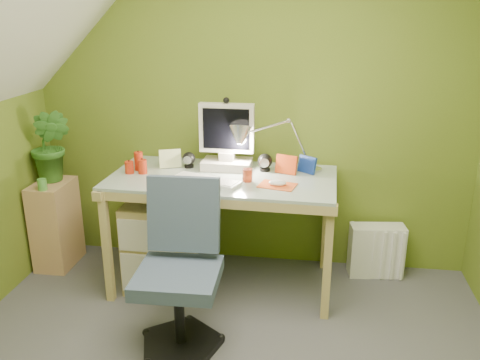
# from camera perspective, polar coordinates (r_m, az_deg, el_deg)

# --- Properties ---
(wall_back) EXTENTS (3.20, 0.01, 2.40)m
(wall_back) POSITION_cam_1_polar(r_m,az_deg,el_deg) (3.70, 1.37, 8.14)
(wall_back) COLOR olive
(wall_back) RESTS_ON floor
(desk) EXTENTS (1.53, 0.80, 0.81)m
(desk) POSITION_cam_1_polar(r_m,az_deg,el_deg) (3.56, -1.90, -5.75)
(desk) COLOR tan
(desk) RESTS_ON floor
(monitor) EXTENTS (0.38, 0.22, 0.52)m
(monitor) POSITION_cam_1_polar(r_m,az_deg,el_deg) (3.51, -1.50, 5.35)
(monitor) COLOR beige
(monitor) RESTS_ON desk
(speaker_left) EXTENTS (0.10, 0.10, 0.11)m
(speaker_left) POSITION_cam_1_polar(r_m,az_deg,el_deg) (3.60, -5.76, 2.26)
(speaker_left) COLOR black
(speaker_left) RESTS_ON desk
(speaker_right) EXTENTS (0.11, 0.11, 0.12)m
(speaker_right) POSITION_cam_1_polar(r_m,az_deg,el_deg) (3.51, 2.82, 2.00)
(speaker_right) COLOR black
(speaker_right) RESTS_ON desk
(keyboard) EXTENTS (0.48, 0.29, 0.02)m
(keyboard) POSITION_cam_1_polar(r_m,az_deg,el_deg) (3.30, -3.78, -0.08)
(keyboard) COLOR white
(keyboard) RESTS_ON desk
(mousepad) EXTENTS (0.26, 0.21, 0.01)m
(mousepad) POSITION_cam_1_polar(r_m,az_deg,el_deg) (3.24, 4.21, -0.61)
(mousepad) COLOR #DF5722
(mousepad) RESTS_ON desk
(mouse) EXTENTS (0.11, 0.07, 0.04)m
(mouse) POSITION_cam_1_polar(r_m,az_deg,el_deg) (3.23, 4.22, -0.33)
(mouse) COLOR white
(mouse) RESTS_ON mousepad
(amber_tumbler) EXTENTS (0.08, 0.08, 0.08)m
(amber_tumbler) POSITION_cam_1_polar(r_m,az_deg,el_deg) (3.30, 0.85, 0.55)
(amber_tumbler) COLOR #993316
(amber_tumbler) RESTS_ON desk
(candle_cluster) EXTENTS (0.18, 0.17, 0.13)m
(candle_cluster) POSITION_cam_1_polar(r_m,az_deg,el_deg) (3.56, -11.52, 1.91)
(candle_cluster) COLOR red
(candle_cluster) RESTS_ON desk
(photo_frame_red) EXTENTS (0.15, 0.07, 0.13)m
(photo_frame_red) POSITION_cam_1_polar(r_m,az_deg,el_deg) (3.46, 5.23, 1.74)
(photo_frame_red) COLOR #BC3C14
(photo_frame_red) RESTS_ON desk
(photo_frame_blue) EXTENTS (0.12, 0.10, 0.12)m
(photo_frame_blue) POSITION_cam_1_polar(r_m,az_deg,el_deg) (3.50, 7.56, 1.73)
(photo_frame_blue) COLOR navy
(photo_frame_blue) RESTS_ON desk
(photo_frame_green) EXTENTS (0.15, 0.07, 0.13)m
(photo_frame_green) POSITION_cam_1_polar(r_m,az_deg,el_deg) (3.61, -7.85, 2.40)
(photo_frame_green) COLOR beige
(photo_frame_green) RESTS_ON desk
(desk_lamp) EXTENTS (0.52, 0.25, 0.54)m
(desk_lamp) POSITION_cam_1_polar(r_m,az_deg,el_deg) (3.46, 5.89, 5.30)
(desk_lamp) COLOR #B9BABE
(desk_lamp) RESTS_ON desk
(side_ledge) EXTENTS (0.25, 0.38, 0.66)m
(side_ledge) POSITION_cam_1_polar(r_m,az_deg,el_deg) (4.10, -19.95, -4.67)
(side_ledge) COLOR tan
(side_ledge) RESTS_ON floor
(potted_plant) EXTENTS (0.31, 0.26, 0.55)m
(potted_plant) POSITION_cam_1_polar(r_m,az_deg,el_deg) (3.95, -20.46, 3.66)
(potted_plant) COLOR #326B23
(potted_plant) RESTS_ON side_ledge
(green_cup) EXTENTS (0.07, 0.07, 0.08)m
(green_cup) POSITION_cam_1_polar(r_m,az_deg,el_deg) (3.84, -21.32, -0.48)
(green_cup) COLOR #5AA946
(green_cup) RESTS_ON side_ledge
(task_chair) EXTENTS (0.54, 0.54, 0.94)m
(task_chair) POSITION_cam_1_polar(r_m,az_deg,el_deg) (2.90, -7.02, -10.58)
(task_chair) COLOR #3D4C64
(task_chair) RESTS_ON floor
(radiator) EXTENTS (0.41, 0.20, 0.39)m
(radiator) POSITION_cam_1_polar(r_m,az_deg,el_deg) (3.89, 15.04, -7.64)
(radiator) COLOR white
(radiator) RESTS_ON floor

